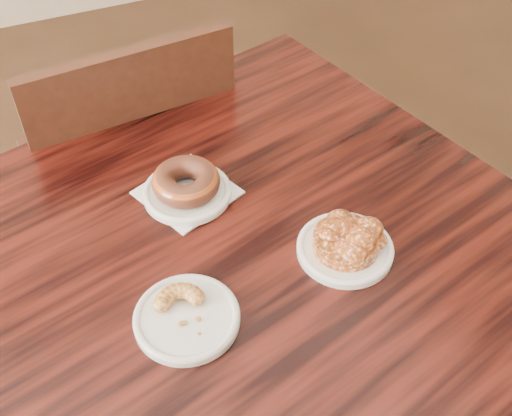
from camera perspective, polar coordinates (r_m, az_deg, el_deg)
name	(u,v)px	position (r m, az deg, el deg)	size (l,w,h in m)	color
cafe_table	(250,371)	(1.37, -0.57, -14.26)	(0.99, 0.99, 0.75)	black
chair_far	(124,166)	(1.70, -11.67, 3.67)	(0.48, 0.48, 0.90)	black
napkin	(187,193)	(1.16, -6.11, 1.38)	(0.15, 0.15, 0.00)	silver
plate_donut	(187,193)	(1.15, -6.14, 1.37)	(0.16, 0.16, 0.01)	white
plate_cruller	(187,318)	(0.98, -6.17, -9.73)	(0.16, 0.16, 0.01)	silver
plate_fritter	(345,249)	(1.07, 7.91, -3.64)	(0.16, 0.16, 0.01)	white
glazed_donut	(186,181)	(1.13, -6.25, 2.36)	(0.12, 0.12, 0.04)	#893C14
apple_fritter	(346,239)	(1.05, 8.03, -2.79)	(0.15, 0.15, 0.04)	#431D07
cruller_fragment	(186,311)	(0.97, -6.25, -9.11)	(0.09, 0.09, 0.02)	brown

